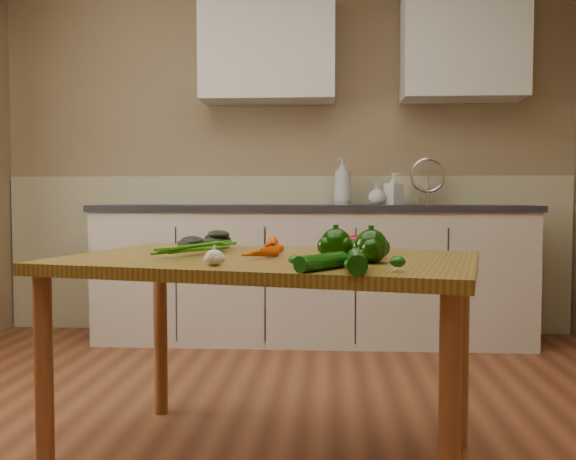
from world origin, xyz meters
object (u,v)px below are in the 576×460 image
at_px(table, 269,280).
at_px(soap_bottle_c, 377,194).
at_px(soap_bottle_b, 394,189).
at_px(tomato_a, 354,245).
at_px(carrot_bunch, 246,246).
at_px(pepper_b, 372,246).
at_px(zucchini_b, 322,262).
at_px(garlic_bulb, 214,258).
at_px(leafy_greens, 200,237).
at_px(zucchini_a, 356,261).
at_px(tomato_b, 372,245).
at_px(soap_bottle_a, 342,181).
at_px(pepper_a, 336,244).
at_px(pepper_c, 371,246).
at_px(tomato_c, 379,246).

bearing_deg(table, soap_bottle_c, 89.44).
bearing_deg(soap_bottle_b, tomato_a, -137.86).
xyz_separation_m(soap_bottle_b, carrot_bunch, (-0.72, -2.10, -0.23)).
distance_m(pepper_b, zucchini_b, 0.39).
relative_size(soap_bottle_c, garlic_bulb, 2.51).
xyz_separation_m(tomato_a, zucchini_b, (-0.11, -0.51, -0.01)).
distance_m(leafy_greens, zucchini_b, 0.86).
bearing_deg(carrot_bunch, zucchini_a, -36.31).
bearing_deg(soap_bottle_b, carrot_bunch, -147.27).
relative_size(table, soap_bottle_b, 7.34).
distance_m(zucchini_a, zucchini_b, 0.10).
bearing_deg(tomato_b, pepper_b, -94.02).
relative_size(soap_bottle_a, zucchini_b, 1.61).
relative_size(soap_bottle_c, tomato_a, 1.92).
distance_m(table, garlic_bulb, 0.35).
xyz_separation_m(pepper_a, pepper_c, (0.11, -0.08, 0.00)).
height_order(soap_bottle_a, leafy_greens, soap_bottle_a).
distance_m(soap_bottle_b, pepper_b, 2.20).
bearing_deg(soap_bottle_a, tomato_c, -20.43).
bearing_deg(garlic_bulb, zucchini_b, -16.59).
bearing_deg(tomato_b, table, -158.83).
height_order(pepper_c, zucchini_a, pepper_c).
xyz_separation_m(carrot_bunch, zucchini_a, (0.37, -0.44, -0.01)).
bearing_deg(garlic_bulb, pepper_a, 27.67).
relative_size(soap_bottle_b, tomato_a, 2.81).
bearing_deg(tomato_a, soap_bottle_c, 83.53).
distance_m(leafy_greens, zucchini_a, 0.94).
bearing_deg(tomato_a, pepper_a, -107.82).
bearing_deg(pepper_a, pepper_c, -35.51).
distance_m(soap_bottle_b, carrot_bunch, 2.24).
xyz_separation_m(soap_bottle_b, pepper_c, (-0.30, -2.31, -0.21)).
bearing_deg(carrot_bunch, soap_bottle_a, 93.44).
bearing_deg(leafy_greens, pepper_a, -37.84).
distance_m(tomato_b, zucchini_b, 0.57).
relative_size(garlic_bulb, pepper_a, 0.56).
bearing_deg(tomato_b, pepper_c, -94.49).
distance_m(pepper_a, zucchini_a, 0.32).
distance_m(garlic_bulb, tomato_a, 0.60).
bearing_deg(tomato_a, soap_bottle_a, 90.07).
bearing_deg(pepper_b, tomato_b, 85.98).
bearing_deg(soap_bottle_c, soap_bottle_a, -143.47).
bearing_deg(tomato_a, pepper_b, -70.82).
bearing_deg(zucchini_b, soap_bottle_a, 87.55).
distance_m(table, pepper_b, 0.38).
bearing_deg(pepper_b, tomato_a, 109.18).
bearing_deg(leafy_greens, table, -45.12).
distance_m(soap_bottle_b, zucchini_a, 2.58).
distance_m(garlic_bulb, pepper_b, 0.56).
bearing_deg(soap_bottle_c, tomato_c, -42.31).
xyz_separation_m(pepper_a, zucchini_b, (-0.04, -0.29, -0.03)).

